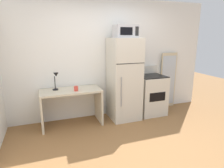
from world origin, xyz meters
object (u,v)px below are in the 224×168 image
(desk_lamp, at_px, (56,78))
(leaning_mirror, at_px, (168,80))
(refrigerator, at_px, (124,79))
(microwave, at_px, (125,31))
(coffee_mug, at_px, (76,89))
(desk, at_px, (71,100))
(oven_range, at_px, (150,94))

(desk_lamp, height_order, leaning_mirror, leaning_mirror)
(refrigerator, height_order, microwave, microwave)
(coffee_mug, xyz_separation_m, refrigerator, (1.07, 0.08, 0.09))
(desk, bearing_deg, coffee_mug, -50.59)
(leaning_mirror, bearing_deg, microwave, -167.59)
(desk, bearing_deg, leaning_mirror, 5.54)
(coffee_mug, xyz_separation_m, oven_range, (1.75, 0.10, -0.33))
(desk, distance_m, desk_lamp, 0.54)
(desk_lamp, relative_size, refrigerator, 0.20)
(desk_lamp, height_order, oven_range, desk_lamp)
(oven_range, distance_m, leaning_mirror, 0.74)
(coffee_mug, bearing_deg, refrigerator, 4.37)
(desk, distance_m, coffee_mug, 0.31)
(refrigerator, xyz_separation_m, microwave, (0.00, -0.02, 1.01))
(desk_lamp, relative_size, oven_range, 0.32)
(microwave, xyz_separation_m, oven_range, (0.69, 0.04, -1.43))
(coffee_mug, height_order, leaning_mirror, leaning_mirror)
(desk_lamp, xyz_separation_m, coffee_mug, (0.36, -0.20, -0.19))
(desk_lamp, distance_m, refrigerator, 1.43)
(desk_lamp, bearing_deg, coffee_mug, -28.80)
(desk, distance_m, oven_range, 1.85)
(desk, height_order, leaning_mirror, leaning_mirror)
(desk, distance_m, leaning_mirror, 2.52)
(refrigerator, distance_m, oven_range, 0.80)
(refrigerator, xyz_separation_m, leaning_mirror, (1.34, 0.27, -0.18))
(coffee_mug, distance_m, refrigerator, 1.07)
(desk, xyz_separation_m, desk_lamp, (-0.26, 0.08, 0.46))
(desk, relative_size, refrigerator, 0.68)
(desk, height_order, desk_lamp, desk_lamp)
(desk_lamp, bearing_deg, microwave, -5.48)
(refrigerator, relative_size, oven_range, 1.61)
(refrigerator, bearing_deg, coffee_mug, -175.63)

